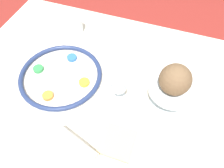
{
  "coord_description": "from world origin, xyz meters",
  "views": [
    {
      "loc": [
        0.14,
        -0.45,
        1.49
      ],
      "look_at": [
        -0.03,
        0.04,
        0.78
      ],
      "focal_mm": 35.0,
      "sensor_mm": 36.0,
      "label": 1
    }
  ],
  "objects_px": {
    "orange_fruit": "(176,81)",
    "fruit_stand": "(171,91)",
    "bread_plate": "(117,143)",
    "napkin_roll": "(75,145)",
    "wine_glass": "(118,83)",
    "coconut": "(175,80)",
    "cup_near": "(75,25)",
    "seder_plate": "(61,76)",
    "cup_mid": "(146,39)"
  },
  "relations": [
    {
      "from": "seder_plate",
      "to": "orange_fruit",
      "type": "relative_size",
      "value": 4.3
    },
    {
      "from": "orange_fruit",
      "to": "coconut",
      "type": "relative_size",
      "value": 0.75
    },
    {
      "from": "wine_glass",
      "to": "fruit_stand",
      "type": "xyz_separation_m",
      "value": [
        0.19,
        0.04,
        -0.01
      ]
    },
    {
      "from": "seder_plate",
      "to": "napkin_roll",
      "type": "relative_size",
      "value": 2.01
    },
    {
      "from": "seder_plate",
      "to": "fruit_stand",
      "type": "relative_size",
      "value": 2.05
    },
    {
      "from": "wine_glass",
      "to": "cup_near",
      "type": "relative_size",
      "value": 1.76
    },
    {
      "from": "wine_glass",
      "to": "napkin_roll",
      "type": "height_order",
      "value": "wine_glass"
    },
    {
      "from": "fruit_stand",
      "to": "orange_fruit",
      "type": "relative_size",
      "value": 2.09
    },
    {
      "from": "fruit_stand",
      "to": "seder_plate",
      "type": "bearing_deg",
      "value": -176.22
    },
    {
      "from": "fruit_stand",
      "to": "orange_fruit",
      "type": "bearing_deg",
      "value": -77.49
    },
    {
      "from": "bread_plate",
      "to": "napkin_roll",
      "type": "relative_size",
      "value": 1.11
    },
    {
      "from": "seder_plate",
      "to": "orange_fruit",
      "type": "bearing_deg",
      "value": 2.66
    },
    {
      "from": "seder_plate",
      "to": "cup_near",
      "type": "distance_m",
      "value": 0.31
    },
    {
      "from": "fruit_stand",
      "to": "cup_mid",
      "type": "height_order",
      "value": "fruit_stand"
    },
    {
      "from": "coconut",
      "to": "bread_plate",
      "type": "relative_size",
      "value": 0.56
    },
    {
      "from": "napkin_roll",
      "to": "fruit_stand",
      "type": "bearing_deg",
      "value": 47.82
    },
    {
      "from": "wine_glass",
      "to": "coconut",
      "type": "xyz_separation_m",
      "value": [
        0.19,
        0.02,
        0.08
      ]
    },
    {
      "from": "cup_near",
      "to": "bread_plate",
      "type": "bearing_deg",
      "value": -51.57
    },
    {
      "from": "coconut",
      "to": "bread_plate",
      "type": "xyz_separation_m",
      "value": [
        -0.13,
        -0.21,
        -0.16
      ]
    },
    {
      "from": "orange_fruit",
      "to": "fruit_stand",
      "type": "bearing_deg",
      "value": 102.51
    },
    {
      "from": "cup_near",
      "to": "cup_mid",
      "type": "distance_m",
      "value": 0.36
    },
    {
      "from": "napkin_roll",
      "to": "coconut",
      "type": "bearing_deg",
      "value": 46.41
    },
    {
      "from": "fruit_stand",
      "to": "bread_plate",
      "type": "distance_m",
      "value": 0.28
    },
    {
      "from": "orange_fruit",
      "to": "cup_near",
      "type": "relative_size",
      "value": 1.06
    },
    {
      "from": "orange_fruit",
      "to": "napkin_roll",
      "type": "height_order",
      "value": "orange_fruit"
    },
    {
      "from": "orange_fruit",
      "to": "seder_plate",
      "type": "bearing_deg",
      "value": -177.34
    },
    {
      "from": "orange_fruit",
      "to": "cup_mid",
      "type": "xyz_separation_m",
      "value": [
        -0.17,
        0.3,
        -0.12
      ]
    },
    {
      "from": "wine_glass",
      "to": "orange_fruit",
      "type": "distance_m",
      "value": 0.21
    },
    {
      "from": "cup_mid",
      "to": "orange_fruit",
      "type": "bearing_deg",
      "value": -61.32
    },
    {
      "from": "orange_fruit",
      "to": "wine_glass",
      "type": "bearing_deg",
      "value": -171.4
    },
    {
      "from": "seder_plate",
      "to": "cup_near",
      "type": "bearing_deg",
      "value": 103.29
    },
    {
      "from": "seder_plate",
      "to": "coconut",
      "type": "bearing_deg",
      "value": 1.66
    },
    {
      "from": "cup_mid",
      "to": "seder_plate",
      "type": "bearing_deg",
      "value": -132.02
    },
    {
      "from": "seder_plate",
      "to": "napkin_roll",
      "type": "bearing_deg",
      "value": -53.5
    },
    {
      "from": "cup_near",
      "to": "orange_fruit",
      "type": "bearing_deg",
      "value": -27.62
    },
    {
      "from": "bread_plate",
      "to": "cup_near",
      "type": "height_order",
      "value": "cup_near"
    },
    {
      "from": "coconut",
      "to": "cup_mid",
      "type": "bearing_deg",
      "value": 117.35
    },
    {
      "from": "wine_glass",
      "to": "napkin_roll",
      "type": "distance_m",
      "value": 0.27
    },
    {
      "from": "fruit_stand",
      "to": "napkin_roll",
      "type": "xyz_separation_m",
      "value": [
        -0.26,
        -0.29,
        -0.06
      ]
    },
    {
      "from": "wine_glass",
      "to": "cup_near",
      "type": "distance_m",
      "value": 0.45
    },
    {
      "from": "orange_fruit",
      "to": "napkin_roll",
      "type": "distance_m",
      "value": 0.41
    },
    {
      "from": "fruit_stand",
      "to": "cup_near",
      "type": "xyz_separation_m",
      "value": [
        -0.53,
        0.27,
        -0.05
      ]
    },
    {
      "from": "seder_plate",
      "to": "cup_mid",
      "type": "bearing_deg",
      "value": 47.98
    },
    {
      "from": "bread_plate",
      "to": "cup_near",
      "type": "relative_size",
      "value": 2.53
    },
    {
      "from": "seder_plate",
      "to": "napkin_roll",
      "type": "height_order",
      "value": "napkin_roll"
    },
    {
      "from": "orange_fruit",
      "to": "coconut",
      "type": "xyz_separation_m",
      "value": [
        -0.0,
        -0.01,
        0.01
      ]
    },
    {
      "from": "seder_plate",
      "to": "wine_glass",
      "type": "bearing_deg",
      "value": -1.86
    },
    {
      "from": "fruit_stand",
      "to": "bread_plate",
      "type": "relative_size",
      "value": 0.88
    },
    {
      "from": "seder_plate",
      "to": "wine_glass",
      "type": "distance_m",
      "value": 0.27
    },
    {
      "from": "cup_mid",
      "to": "fruit_stand",
      "type": "bearing_deg",
      "value": -60.88
    }
  ]
}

